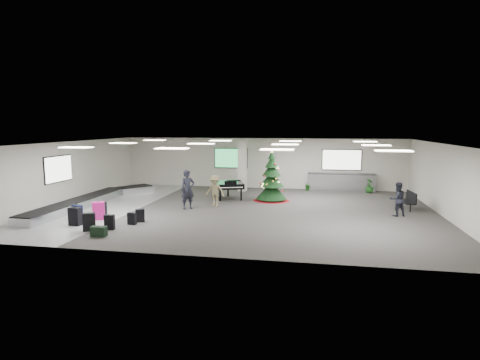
% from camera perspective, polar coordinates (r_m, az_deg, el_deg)
% --- Properties ---
extents(ground, '(18.00, 18.00, 0.00)m').
position_cam_1_polar(ground, '(19.21, 0.33, -4.27)').
color(ground, '#34312F').
rests_on(ground, ground).
extents(room_envelope, '(18.02, 14.02, 3.21)m').
position_cam_1_polar(room_envelope, '(19.59, -0.42, 2.86)').
color(room_envelope, beige).
rests_on(room_envelope, ground).
extents(baggage_carousel, '(2.28, 9.71, 0.43)m').
position_cam_1_polar(baggage_carousel, '(21.86, -20.41, -2.72)').
color(baggage_carousel, silver).
rests_on(baggage_carousel, ground).
extents(service_counter, '(4.05, 0.65, 1.08)m').
position_cam_1_polar(service_counter, '(25.44, 14.20, -0.29)').
color(service_counter, silver).
rests_on(service_counter, ground).
extents(suitcase_0, '(0.51, 0.42, 0.72)m').
position_cam_1_polar(suitcase_0, '(16.41, -20.67, -5.62)').
color(suitcase_0, black).
rests_on(suitcase_0, ground).
extents(suitcase_1, '(0.39, 0.24, 0.60)m').
position_cam_1_polar(suitcase_1, '(16.39, -18.06, -5.73)').
color(suitcase_1, black).
rests_on(suitcase_1, ground).
extents(pink_suitcase, '(0.57, 0.47, 0.79)m').
position_cam_1_polar(pink_suitcase, '(18.18, -19.46, -4.17)').
color(pink_suitcase, '#D31B81').
rests_on(pink_suitcase, ground).
extents(suitcase_3, '(0.41, 0.35, 0.56)m').
position_cam_1_polar(suitcase_3, '(17.32, -14.04, -4.92)').
color(suitcase_3, black).
rests_on(suitcase_3, ground).
extents(navy_suitcase, '(0.50, 0.39, 0.69)m').
position_cam_1_polar(navy_suitcase, '(18.37, -22.12, -4.35)').
color(navy_suitcase, black).
rests_on(navy_suitcase, ground).
extents(suitcase_5, '(0.52, 0.32, 0.75)m').
position_cam_1_polar(suitcase_5, '(17.52, -22.41, -4.82)').
color(suitcase_5, black).
rests_on(suitcase_5, ground).
extents(green_duffel, '(0.57, 0.30, 0.39)m').
position_cam_1_polar(green_duffel, '(15.55, -19.44, -6.91)').
color(green_duffel, black).
rests_on(green_duffel, ground).
extents(suitcase_7, '(0.36, 0.22, 0.51)m').
position_cam_1_polar(suitcase_7, '(16.96, -15.12, -5.32)').
color(suitcase_7, black).
rests_on(suitcase_7, ground).
extents(suitcase_8, '(0.45, 0.27, 0.68)m').
position_cam_1_polar(suitcase_8, '(18.78, -19.16, -3.96)').
color(suitcase_8, black).
rests_on(suitcase_8, ground).
extents(christmas_tree, '(1.95, 1.95, 2.78)m').
position_cam_1_polar(christmas_tree, '(21.49, 4.50, -0.44)').
color(christmas_tree, '#6C090B').
rests_on(christmas_tree, ground).
extents(grand_piano, '(1.94, 2.22, 1.07)m').
position_cam_1_polar(grand_piano, '(22.01, -1.52, -0.72)').
color(grand_piano, black).
rests_on(grand_piano, ground).
extents(bench, '(0.60, 1.42, 0.88)m').
position_cam_1_polar(bench, '(20.83, 22.88, -2.56)').
color(bench, black).
rests_on(bench, ground).
extents(traveler_a, '(0.82, 0.80, 1.89)m').
position_cam_1_polar(traveler_a, '(19.45, -7.44, -1.35)').
color(traveler_a, black).
rests_on(traveler_a, ground).
extents(traveler_b, '(1.07, 0.71, 1.55)m').
position_cam_1_polar(traveler_b, '(20.02, -3.59, -1.54)').
color(traveler_b, olive).
rests_on(traveler_b, ground).
extents(traveler_bench, '(0.90, 0.80, 1.52)m').
position_cam_1_polar(traveler_bench, '(19.10, 21.47, -2.56)').
color(traveler_bench, black).
rests_on(traveler_bench, ground).
extents(potted_plant_left, '(0.53, 0.56, 0.80)m').
position_cam_1_polar(potted_plant_left, '(25.23, 9.70, -0.57)').
color(potted_plant_left, '#1A4215').
rests_on(potted_plant_left, ground).
extents(potted_plant_right, '(0.65, 0.65, 0.85)m').
position_cam_1_polar(potted_plant_right, '(25.19, 17.96, -0.79)').
color(potted_plant_right, '#1A4215').
rests_on(potted_plant_right, ground).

